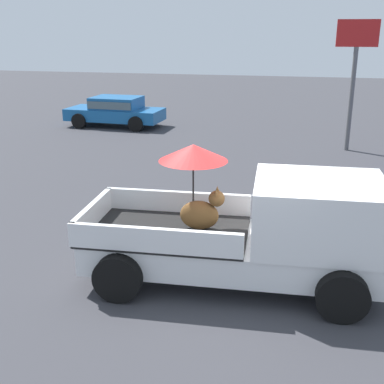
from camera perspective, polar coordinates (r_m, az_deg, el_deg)
ground_plane at (r=8.85m, az=4.58°, el=-10.10°), size 80.00×80.00×0.00m
pickup_truck_main at (r=8.42m, az=7.89°, el=-4.46°), size 5.16×2.50×2.38m
parked_sedan_near at (r=22.70m, az=-8.84°, el=9.37°), size 4.37×2.11×1.33m
motel_sign at (r=18.48m, az=18.39°, el=14.39°), size 1.40×0.16×4.53m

